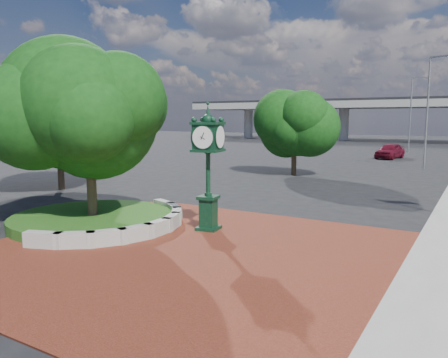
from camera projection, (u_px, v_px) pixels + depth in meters
ground at (201, 243)px, 14.25m from camera, size 200.00×200.00×0.00m
plaza at (183, 251)px, 13.39m from camera, size 12.00×12.00×0.04m
planter_wall at (138, 225)px, 15.58m from camera, size 2.96×6.77×0.54m
grass_bed at (93, 219)px, 16.76m from camera, size 6.10×6.10×0.40m
overpass at (433, 103)px, 72.99m from camera, size 90.00×12.00×7.50m
tree_planter at (89, 127)px, 16.27m from camera, size 5.20×5.20×6.33m
tree_northwest at (58, 117)px, 24.53m from camera, size 5.60×5.60×6.93m
tree_street at (295, 130)px, 31.14m from camera, size 4.40×4.40×5.45m
post_clock at (208, 162)px, 15.57m from camera, size 1.07×1.07×4.55m
parked_car at (390, 151)px, 44.42m from camera, size 2.56×4.80×1.55m
street_lamp_near at (430, 104)px, 34.63m from camera, size 1.94×0.76×8.87m
street_lamp_far at (413, 109)px, 51.83m from camera, size 1.99×0.25×8.88m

